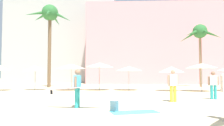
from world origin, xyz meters
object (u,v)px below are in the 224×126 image
at_px(cafe_umbrella_2, 129,69).
at_px(backpack, 114,106).
at_px(person_far_right, 173,84).
at_px(cafe_umbrella_0, 35,68).
at_px(beach_towel, 135,112).
at_px(cafe_umbrella_4, 72,66).
at_px(palm_tree_left, 200,34).
at_px(person_mid_left, 213,84).
at_px(palm_tree_far_left, 50,18).
at_px(cafe_umbrella_5, 171,70).
at_px(person_mid_right, 77,87).
at_px(cafe_umbrella_7, 202,66).
at_px(cafe_umbrella_3, 99,65).

distance_m(cafe_umbrella_2, backpack, 11.06).
bearing_deg(person_far_right, cafe_umbrella_0, -135.25).
distance_m(cafe_umbrella_2, beach_towel, 11.21).
bearing_deg(backpack, beach_towel, 111.36).
distance_m(cafe_umbrella_4, beach_towel, 12.10).
relative_size(palm_tree_left, person_mid_left, 4.40).
xyz_separation_m(palm_tree_left, cafe_umbrella_4, (-13.70, -5.95, -3.91)).
bearing_deg(cafe_umbrella_0, cafe_umbrella_4, -4.16).
xyz_separation_m(cafe_umbrella_2, person_mid_left, (4.73, -6.56, -1.06)).
bearing_deg(person_mid_left, palm_tree_far_left, 59.00).
xyz_separation_m(palm_tree_far_left, cafe_umbrella_5, (12.38, -4.58, -5.85)).
bearing_deg(person_mid_left, cafe_umbrella_4, 64.66).
xyz_separation_m(palm_tree_far_left, beach_towel, (8.49, -15.04, -7.72)).
bearing_deg(palm_tree_far_left, backpack, -62.70).
height_order(palm_tree_left, beach_towel, palm_tree_left).
height_order(cafe_umbrella_5, person_mid_right, cafe_umbrella_5).
distance_m(person_mid_right, person_far_right, 5.26).
height_order(cafe_umbrella_2, cafe_umbrella_4, cafe_umbrella_4).
relative_size(backpack, person_far_right, 0.24).
height_order(backpack, person_mid_left, person_mid_left).
bearing_deg(backpack, cafe_umbrella_5, -171.67).
bearing_deg(person_mid_left, palm_tree_left, -9.89).
xyz_separation_m(palm_tree_left, beach_towel, (-8.70, -16.76, -6.07)).
height_order(beach_towel, person_mid_right, person_mid_right).
bearing_deg(cafe_umbrella_5, cafe_umbrella_7, -9.01).
distance_m(cafe_umbrella_0, person_mid_left, 14.92).
height_order(cafe_umbrella_2, cafe_umbrella_7, cafe_umbrella_7).
distance_m(palm_tree_far_left, person_mid_left, 18.39).
height_order(palm_tree_far_left, person_far_right, palm_tree_far_left).
distance_m(cafe_umbrella_7, person_mid_left, 5.91).
distance_m(palm_tree_left, cafe_umbrella_4, 15.44).
bearing_deg(cafe_umbrella_3, person_mid_left, -41.03).
height_order(cafe_umbrella_0, cafe_umbrella_4, cafe_umbrella_4).
bearing_deg(cafe_umbrella_4, cafe_umbrella_3, 2.45).
relative_size(backpack, person_mid_right, 0.15).
distance_m(palm_tree_left, cafe_umbrella_3, 13.16).
height_order(palm_tree_far_left, cafe_umbrella_3, palm_tree_far_left).
relative_size(cafe_umbrella_0, person_mid_left, 1.35).
height_order(cafe_umbrella_3, cafe_umbrella_4, cafe_umbrella_3).
distance_m(cafe_umbrella_4, person_mid_left, 11.84).
distance_m(backpack, person_mid_left, 7.22).
distance_m(palm_tree_left, backpack, 20.01).
bearing_deg(palm_tree_left, cafe_umbrella_3, -152.41).
relative_size(cafe_umbrella_3, backpack, 6.18).
xyz_separation_m(cafe_umbrella_3, person_far_right, (4.73, -7.71, -1.34)).
xyz_separation_m(cafe_umbrella_5, backpack, (-4.69, -10.30, -1.67)).
bearing_deg(cafe_umbrella_2, cafe_umbrella_7, -8.87).
distance_m(cafe_umbrella_0, cafe_umbrella_4, 3.44).
bearing_deg(person_mid_left, person_far_right, 122.75).
height_order(cafe_umbrella_7, backpack, cafe_umbrella_7).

